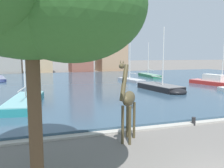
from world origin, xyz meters
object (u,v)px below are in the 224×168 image
at_px(sailboat_grey, 129,80).
at_px(sailboat_teal, 26,101).
at_px(giraffe_statue, 128,101).
at_px(mooring_bollard, 194,121).
at_px(sailboat_red, 221,83).
at_px(sailboat_black, 163,89).
at_px(shade_tree, 32,4).
at_px(sailboat_green, 148,76).

height_order(sailboat_grey, sailboat_teal, sailboat_teal).
distance_m(giraffe_statue, mooring_bollard, 5.42).
bearing_deg(sailboat_red, sailboat_black, -172.03).
bearing_deg(sailboat_black, sailboat_red, 7.97).
bearing_deg(shade_tree, sailboat_teal, 93.62).
bearing_deg(mooring_bollard, sailboat_red, 42.35).
bearing_deg(sailboat_red, mooring_bollard, -137.65).
bearing_deg(sailboat_red, sailboat_grey, 136.69).
distance_m(sailboat_red, sailboat_teal, 24.31).
xyz_separation_m(giraffe_statue, sailboat_black, (9.44, 12.69, -1.64)).
height_order(sailboat_teal, sailboat_black, sailboat_teal).
xyz_separation_m(sailboat_red, shade_tree, (-23.16, -16.92, 5.29)).
distance_m(sailboat_red, mooring_bollard, 18.85).
distance_m(sailboat_red, shade_tree, 29.17).
relative_size(giraffe_statue, sailboat_black, 0.56).
relative_size(sailboat_grey, sailboat_teal, 0.70).
relative_size(sailboat_red, sailboat_black, 1.23).
bearing_deg(mooring_bollard, shade_tree, -155.40).
bearing_deg(sailboat_grey, mooring_bollard, -101.78).
height_order(sailboat_red, sailboat_black, sailboat_red).
xyz_separation_m(sailboat_green, shade_tree, (-20.04, -32.11, 5.46)).
relative_size(sailboat_green, shade_tree, 1.03).
height_order(sailboat_black, mooring_bollard, sailboat_black).
distance_m(sailboat_grey, sailboat_black, 10.20).
distance_m(sailboat_black, shade_tree, 21.49).
distance_m(sailboat_grey, shade_tree, 29.75).
bearing_deg(sailboat_red, sailboat_green, 101.63).
bearing_deg(shade_tree, sailboat_grey, 61.97).
relative_size(giraffe_statue, sailboat_red, 0.45).
relative_size(giraffe_statue, sailboat_green, 0.53).
xyz_separation_m(sailboat_green, sailboat_red, (3.13, -15.19, 0.18)).
height_order(sailboat_green, sailboat_teal, sailboat_teal).
bearing_deg(sailboat_green, mooring_bollard, -111.17).
relative_size(sailboat_teal, sailboat_black, 1.33).
relative_size(sailboat_green, sailboat_black, 1.05).
xyz_separation_m(sailboat_black, mooring_bollard, (-4.51, -11.38, -0.22)).
distance_m(sailboat_teal, mooring_bollard, 13.30).
distance_m(sailboat_red, sailboat_black, 9.50).
bearing_deg(sailboat_grey, sailboat_black, -89.92).
height_order(sailboat_teal, mooring_bollard, sailboat_teal).
xyz_separation_m(sailboat_teal, sailboat_black, (14.57, 2.67, 0.01)).
relative_size(sailboat_teal, shade_tree, 1.30).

